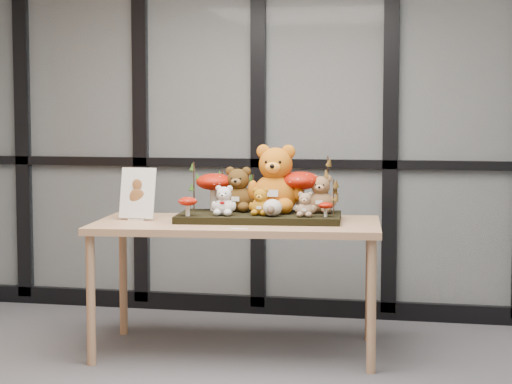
% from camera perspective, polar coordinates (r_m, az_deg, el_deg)
% --- Properties ---
extents(room_shell, '(5.00, 5.00, 5.00)m').
position_cam_1_polar(room_shell, '(3.86, -0.93, 9.08)').
color(room_shell, '#B4B2AA').
rests_on(room_shell, floor).
extents(glass_partition, '(4.90, 0.06, 2.78)m').
position_cam_1_polar(glass_partition, '(6.29, 4.18, 5.09)').
color(glass_partition, '#2D383F').
rests_on(glass_partition, floor).
extents(display_table, '(1.72, 0.99, 0.77)m').
position_cam_1_polar(display_table, '(5.36, -1.17, -2.53)').
color(display_table, tan).
rests_on(display_table, floor).
extents(diorama_tray, '(0.99, 0.57, 0.04)m').
position_cam_1_polar(diorama_tray, '(5.40, 0.21, -1.56)').
color(diorama_tray, black).
rests_on(diorama_tray, display_table).
extents(bear_pooh_yellow, '(0.37, 0.34, 0.44)m').
position_cam_1_polar(bear_pooh_yellow, '(5.47, 1.23, 1.05)').
color(bear_pooh_yellow, '#C76712').
rests_on(bear_pooh_yellow, diorama_tray).
extents(bear_brown_medium, '(0.24, 0.22, 0.29)m').
position_cam_1_polar(bear_brown_medium, '(5.52, -1.10, 0.32)').
color(bear_brown_medium, '#4A3110').
rests_on(bear_brown_medium, diorama_tray).
extents(bear_tan_back, '(0.20, 0.19, 0.25)m').
position_cam_1_polar(bear_tan_back, '(5.44, 4.01, 0.00)').
color(bear_tan_back, olive).
rests_on(bear_tan_back, diorama_tray).
extents(bear_small_yellow, '(0.15, 0.13, 0.17)m').
position_cam_1_polar(bear_small_yellow, '(5.31, 0.28, -0.50)').
color(bear_small_yellow, '#AC6C11').
rests_on(bear_small_yellow, diorama_tray).
extents(bear_white_bow, '(0.16, 0.15, 0.19)m').
position_cam_1_polar(bear_white_bow, '(5.30, -1.97, -0.43)').
color(bear_white_bow, white).
rests_on(bear_white_bow, diorama_tray).
extents(bear_beige_small, '(0.13, 0.12, 0.16)m').
position_cam_1_polar(bear_beige_small, '(5.24, 3.05, -0.69)').
color(bear_beige_small, '#A07E5E').
rests_on(bear_beige_small, diorama_tray).
extents(plush_cream_hedgehog, '(0.09, 0.08, 0.11)m').
position_cam_1_polar(plush_cream_hedgehog, '(5.25, 1.03, -0.92)').
color(plush_cream_hedgehog, beige).
rests_on(plush_cream_hedgehog, diorama_tray).
extents(mushroom_back_left, '(0.22, 0.22, 0.25)m').
position_cam_1_polar(mushroom_back_left, '(5.56, -2.58, 0.12)').
color(mushroom_back_left, '#951104').
rests_on(mushroom_back_left, diorama_tray).
extents(mushroom_back_right, '(0.24, 0.24, 0.27)m').
position_cam_1_polar(mushroom_back_right, '(5.48, 2.74, 0.14)').
color(mushroom_back_right, '#951104').
rests_on(mushroom_back_right, diorama_tray).
extents(mushroom_front_left, '(0.11, 0.11, 0.12)m').
position_cam_1_polar(mushroom_front_left, '(5.28, -4.23, -0.84)').
color(mushroom_front_left, '#951104').
rests_on(mushroom_front_left, diorama_tray).
extents(mushroom_front_right, '(0.08, 0.08, 0.09)m').
position_cam_1_polar(mushroom_front_right, '(5.25, 4.30, -1.03)').
color(mushroom_front_right, '#951104').
rests_on(mushroom_front_right, diorama_tray).
extents(sprig_green_far_left, '(0.05, 0.05, 0.29)m').
position_cam_1_polar(sprig_green_far_left, '(5.56, -3.84, 0.35)').
color(sprig_green_far_left, '#11360C').
rests_on(sprig_green_far_left, diorama_tray).
extents(sprig_green_mid_left, '(0.05, 0.05, 0.24)m').
position_cam_1_polar(sprig_green_mid_left, '(5.58, -2.06, 0.10)').
color(sprig_green_mid_left, '#11360C').
rests_on(sprig_green_mid_left, diorama_tray).
extents(sprig_dry_far_right, '(0.05, 0.05, 0.33)m').
position_cam_1_polar(sprig_dry_far_right, '(5.45, 4.43, 0.48)').
color(sprig_dry_far_right, brown).
rests_on(sprig_dry_far_right, diorama_tray).
extents(sprig_dry_mid_right, '(0.05, 0.05, 0.21)m').
position_cam_1_polar(sprig_dry_mid_right, '(5.34, 4.79, -0.32)').
color(sprig_dry_mid_right, brown).
rests_on(sprig_dry_mid_right, diorama_tray).
extents(sprig_green_centre, '(0.05, 0.05, 0.22)m').
position_cam_1_polar(sprig_green_centre, '(5.57, -0.16, -0.02)').
color(sprig_green_centre, '#11360C').
rests_on(sprig_green_centre, diorama_tray).
extents(sign_holder, '(0.22, 0.08, 0.31)m').
position_cam_1_polar(sign_holder, '(5.46, -7.30, -0.22)').
color(sign_holder, silver).
rests_on(sign_holder, display_table).
extents(label_card, '(0.09, 0.03, 0.00)m').
position_cam_1_polar(label_card, '(5.02, -1.06, -2.27)').
color(label_card, white).
rests_on(label_card, display_table).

